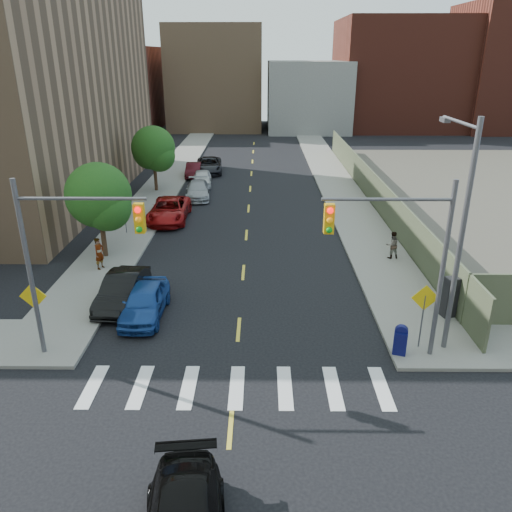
{
  "coord_description": "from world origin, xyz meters",
  "views": [
    {
      "loc": [
        0.92,
        -10.54,
        10.89
      ],
      "look_at": [
        0.71,
        11.42,
        2.0
      ],
      "focal_mm": 35.0,
      "sensor_mm": 36.0,
      "label": 1
    }
  ],
  "objects_px": {
    "pedestrian_west": "(99,253)",
    "parked_car_maroon": "(194,170)",
    "parked_car_black": "(122,290)",
    "parked_car_grey": "(209,165)",
    "parked_car_white": "(202,178)",
    "parked_car_blue": "(145,302)",
    "parked_car_red": "(169,210)",
    "pedestrian_east": "(392,245)",
    "parked_car_silver": "(198,190)",
    "payphone": "(450,297)",
    "mailbox": "(400,340)"
  },
  "relations": [
    {
      "from": "mailbox",
      "to": "pedestrian_east",
      "type": "height_order",
      "value": "pedestrian_east"
    },
    {
      "from": "parked_car_white",
      "to": "parked_car_maroon",
      "type": "relative_size",
      "value": 1.02
    },
    {
      "from": "parked_car_red",
      "to": "parked_car_grey",
      "type": "relative_size",
      "value": 1.04
    },
    {
      "from": "parked_car_blue",
      "to": "parked_car_grey",
      "type": "bearing_deg",
      "value": 90.71
    },
    {
      "from": "parked_car_blue",
      "to": "parked_car_white",
      "type": "bearing_deg",
      "value": 90.94
    },
    {
      "from": "pedestrian_west",
      "to": "parked_car_silver",
      "type": "bearing_deg",
      "value": 9.27
    },
    {
      "from": "parked_car_white",
      "to": "parked_car_maroon",
      "type": "height_order",
      "value": "parked_car_white"
    },
    {
      "from": "parked_car_red",
      "to": "parked_car_grey",
      "type": "distance_m",
      "value": 15.46
    },
    {
      "from": "parked_car_blue",
      "to": "parked_car_silver",
      "type": "xyz_separation_m",
      "value": [
        0.0,
        19.84,
        -0.05
      ]
    },
    {
      "from": "parked_car_blue",
      "to": "parked_car_grey",
      "type": "xyz_separation_m",
      "value": [
        0.0,
        29.29,
        0.02
      ]
    },
    {
      "from": "parked_car_blue",
      "to": "parked_car_white",
      "type": "height_order",
      "value": "parked_car_blue"
    },
    {
      "from": "parked_car_black",
      "to": "parked_car_blue",
      "type": "bearing_deg",
      "value": -37.95
    },
    {
      "from": "parked_car_grey",
      "to": "parked_car_blue",
      "type": "bearing_deg",
      "value": -94.77
    },
    {
      "from": "mailbox",
      "to": "parked_car_black",
      "type": "bearing_deg",
      "value": 176.8
    },
    {
      "from": "parked_car_black",
      "to": "payphone",
      "type": "relative_size",
      "value": 2.39
    },
    {
      "from": "parked_car_red",
      "to": "pedestrian_west",
      "type": "distance_m",
      "value": 9.15
    },
    {
      "from": "parked_car_white",
      "to": "payphone",
      "type": "xyz_separation_m",
      "value": [
        13.49,
        -23.99,
        0.39
      ]
    },
    {
      "from": "parked_car_red",
      "to": "payphone",
      "type": "relative_size",
      "value": 3.01
    },
    {
      "from": "parked_car_maroon",
      "to": "pedestrian_east",
      "type": "distance_m",
      "value": 25.01
    },
    {
      "from": "pedestrian_west",
      "to": "pedestrian_east",
      "type": "bearing_deg",
      "value": -61.55
    },
    {
      "from": "parked_car_blue",
      "to": "payphone",
      "type": "xyz_separation_m",
      "value": [
        13.4,
        -0.12,
        0.35
      ]
    },
    {
      "from": "parked_car_grey",
      "to": "parked_car_white",
      "type": "bearing_deg",
      "value": -95.75
    },
    {
      "from": "parked_car_blue",
      "to": "parked_car_grey",
      "type": "distance_m",
      "value": 29.29
    },
    {
      "from": "parked_car_silver",
      "to": "pedestrian_west",
      "type": "xyz_separation_m",
      "value": [
        -3.51,
        -14.84,
        0.34
      ]
    },
    {
      "from": "parked_car_silver",
      "to": "mailbox",
      "type": "height_order",
      "value": "mailbox"
    },
    {
      "from": "parked_car_maroon",
      "to": "pedestrian_east",
      "type": "height_order",
      "value": "pedestrian_east"
    },
    {
      "from": "parked_car_red",
      "to": "pedestrian_west",
      "type": "relative_size",
      "value": 3.21
    },
    {
      "from": "parked_car_white",
      "to": "mailbox",
      "type": "height_order",
      "value": "mailbox"
    },
    {
      "from": "parked_car_silver",
      "to": "mailbox",
      "type": "bearing_deg",
      "value": -70.63
    },
    {
      "from": "parked_car_black",
      "to": "parked_car_red",
      "type": "height_order",
      "value": "parked_car_red"
    },
    {
      "from": "pedestrian_west",
      "to": "parked_car_maroon",
      "type": "bearing_deg",
      "value": 16.97
    },
    {
      "from": "mailbox",
      "to": "pedestrian_east",
      "type": "distance_m",
      "value": 10.01
    },
    {
      "from": "parked_car_blue",
      "to": "parked_car_red",
      "type": "relative_size",
      "value": 0.76
    },
    {
      "from": "parked_car_black",
      "to": "mailbox",
      "type": "distance_m",
      "value": 12.55
    },
    {
      "from": "parked_car_black",
      "to": "parked_car_maroon",
      "type": "relative_size",
      "value": 1.12
    },
    {
      "from": "parked_car_red",
      "to": "parked_car_maroon",
      "type": "distance_m",
      "value": 13.6
    },
    {
      "from": "parked_car_silver",
      "to": "pedestrian_east",
      "type": "distance_m",
      "value": 18.21
    },
    {
      "from": "parked_car_silver",
      "to": "parked_car_grey",
      "type": "relative_size",
      "value": 0.87
    },
    {
      "from": "parked_car_white",
      "to": "parked_car_grey",
      "type": "bearing_deg",
      "value": 84.46
    },
    {
      "from": "parked_car_blue",
      "to": "parked_car_black",
      "type": "distance_m",
      "value": 1.74
    },
    {
      "from": "pedestrian_west",
      "to": "pedestrian_east",
      "type": "relative_size",
      "value": 1.11
    },
    {
      "from": "parked_car_red",
      "to": "pedestrian_east",
      "type": "xyz_separation_m",
      "value": [
        13.85,
        -7.23,
        0.16
      ]
    },
    {
      "from": "parked_car_black",
      "to": "pedestrian_west",
      "type": "xyz_separation_m",
      "value": [
        -2.21,
        3.86,
        0.29
      ]
    },
    {
      "from": "pedestrian_east",
      "to": "parked_car_silver",
      "type": "bearing_deg",
      "value": -56.75
    },
    {
      "from": "parked_car_silver",
      "to": "parked_car_grey",
      "type": "distance_m",
      "value": 9.45
    },
    {
      "from": "parked_car_black",
      "to": "parked_car_grey",
      "type": "bearing_deg",
      "value": 90.92
    },
    {
      "from": "parked_car_maroon",
      "to": "pedestrian_west",
      "type": "bearing_deg",
      "value": -97.99
    },
    {
      "from": "parked_car_maroon",
      "to": "pedestrian_east",
      "type": "bearing_deg",
      "value": -58.74
    },
    {
      "from": "parked_car_red",
      "to": "parked_car_white",
      "type": "relative_size",
      "value": 1.38
    },
    {
      "from": "parked_car_grey",
      "to": "parked_car_black",
      "type": "bearing_deg",
      "value": -97.42
    }
  ]
}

